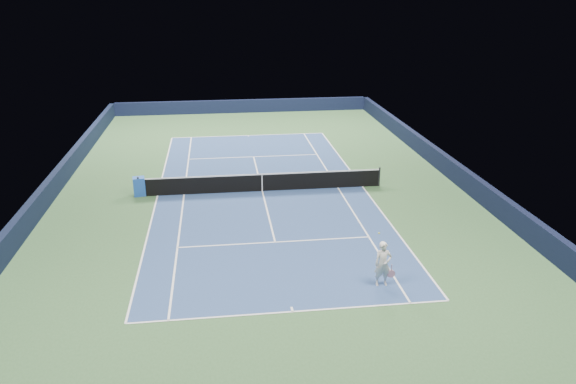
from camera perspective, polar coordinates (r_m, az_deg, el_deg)
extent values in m
plane|color=#30542E|center=(29.95, -2.63, 0.09)|extent=(40.00, 40.00, 0.00)
cube|color=black|center=(48.89, -4.67, 8.68)|extent=(22.00, 0.35, 1.10)
cube|color=black|center=(32.43, 16.78, 1.85)|extent=(0.35, 40.00, 1.10)
cube|color=black|center=(30.89, -23.08, 0.15)|extent=(0.35, 40.00, 1.10)
cube|color=navy|center=(29.95, -2.63, 0.10)|extent=(10.97, 23.77, 0.01)
cube|color=white|center=(41.28, -4.06, 5.76)|extent=(10.97, 0.08, 0.00)
cube|color=white|center=(19.29, 0.47, -12.06)|extent=(10.97, 0.08, 0.00)
cube|color=white|center=(30.85, 7.57, 0.56)|extent=(0.08, 23.77, 0.00)
cube|color=white|center=(30.04, -13.12, -0.36)|extent=(0.08, 23.77, 0.00)
cube|color=white|center=(30.53, 5.08, 0.45)|extent=(0.08, 23.77, 0.00)
cube|color=white|center=(29.92, -10.51, -0.24)|extent=(0.08, 23.77, 0.00)
cube|color=white|center=(36.01, -3.51, 3.60)|extent=(8.23, 0.08, 0.00)
cube|color=white|center=(24.06, -1.32, -5.11)|extent=(8.23, 0.08, 0.00)
cube|color=white|center=(29.95, -2.63, 0.11)|extent=(0.08, 12.80, 0.00)
cube|color=white|center=(41.14, -4.05, 5.71)|extent=(0.08, 0.30, 0.00)
cube|color=white|center=(19.41, 0.41, -11.82)|extent=(0.08, 0.30, 0.00)
cylinder|color=black|center=(29.97, -14.93, 0.51)|extent=(0.10, 0.10, 1.07)
cylinder|color=black|center=(30.92, 9.25, 1.55)|extent=(0.10, 0.10, 1.07)
cube|color=black|center=(29.79, -2.65, 0.92)|extent=(12.80, 0.03, 0.91)
cube|color=white|center=(29.64, -2.66, 1.81)|extent=(12.80, 0.04, 0.06)
cube|color=white|center=(29.79, -2.65, 0.92)|extent=(0.05, 0.04, 0.91)
cube|color=#1D4DB1|center=(30.18, -14.88, 0.55)|extent=(0.67, 0.63, 0.98)
cube|color=silver|center=(30.15, -14.33, 0.51)|extent=(0.03, 0.44, 0.44)
imported|color=silver|center=(20.72, 9.62, -7.21)|extent=(0.63, 0.41, 1.71)
cylinder|color=pink|center=(20.84, 10.48, -7.60)|extent=(0.03, 0.03, 0.28)
cylinder|color=black|center=(20.95, 10.44, -8.18)|extent=(0.28, 0.02, 0.28)
cylinder|color=#C78198|center=(20.95, 10.44, -8.18)|extent=(0.30, 0.03, 0.30)
sphere|color=yellow|center=(21.27, 9.23, -4.15)|extent=(0.07, 0.07, 0.07)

